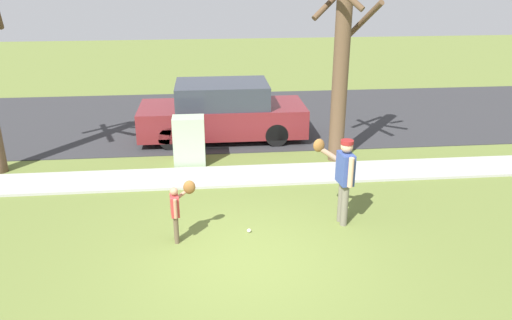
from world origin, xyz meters
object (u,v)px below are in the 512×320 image
at_px(person_child, 179,205).
at_px(utility_cabinet, 189,141).
at_px(person_adult, 343,172).
at_px(parked_suv_maroon, 222,112).
at_px(street_tree_near, 342,49).
at_px(baseball, 249,231).

height_order(person_child, utility_cabinet, utility_cabinet).
distance_m(person_adult, person_child, 3.13).
relative_size(person_adult, parked_suv_maroon, 0.37).
height_order(person_child, parked_suv_maroon, parked_suv_maroon).
bearing_deg(person_child, parked_suv_maroon, 73.01).
bearing_deg(utility_cabinet, parked_suv_maroon, 65.17).
bearing_deg(street_tree_near, parked_suv_maroon, 144.89).
distance_m(baseball, street_tree_near, 5.24).
relative_size(person_child, baseball, 15.15).
bearing_deg(parked_suv_maroon, person_child, 80.18).
height_order(baseball, utility_cabinet, utility_cabinet).
relative_size(person_child, street_tree_near, 0.21).
xyz_separation_m(baseball, street_tree_near, (2.57, 3.59, 2.81)).
distance_m(baseball, utility_cabinet, 3.87).
relative_size(utility_cabinet, street_tree_near, 0.23).
relative_size(baseball, street_tree_near, 0.01).
xyz_separation_m(person_child, utility_cabinet, (0.09, 3.79, -0.10)).
xyz_separation_m(baseball, utility_cabinet, (-1.19, 3.64, 0.58)).
bearing_deg(parked_suv_maroon, street_tree_near, 144.89).
relative_size(person_adult, baseball, 23.22).
relative_size(person_adult, street_tree_near, 0.32).
bearing_deg(parked_suv_maroon, utility_cabinet, 65.17).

